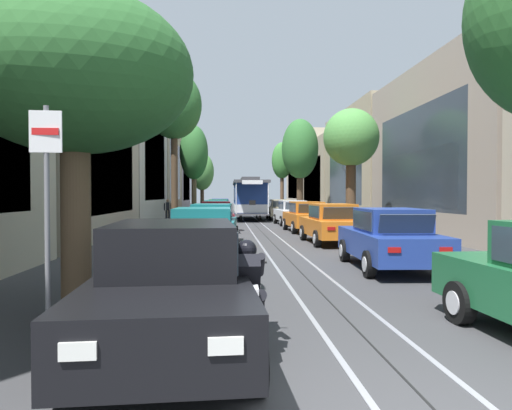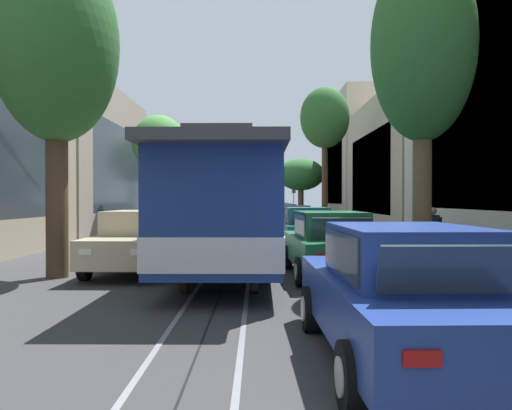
{
  "view_description": "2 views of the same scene",
  "coord_description": "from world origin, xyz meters",
  "px_view_note": "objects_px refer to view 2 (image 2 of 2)",
  "views": [
    {
      "loc": [
        -1.86,
        -3.23,
        1.93
      ],
      "look_at": [
        0.23,
        28.83,
        1.23
      ],
      "focal_mm": 32.37,
      "sensor_mm": 36.0,
      "label": 1
    },
    {
      "loc": [
        -0.74,
        45.26,
        1.88
      ],
      "look_at": [
        -0.65,
        17.38,
        1.55
      ],
      "focal_mm": 34.37,
      "sensor_mm": 36.0,
      "label": 2
    }
  ],
  "objects_px": {
    "street_tree_kerb_right_near": "(197,159)",
    "parked_car_orange_fourth_right": "(197,221)",
    "parked_car_teal_second_left": "(281,214)",
    "parked_car_blue_second_right": "(216,214)",
    "pedestrian_on_left_pavement": "(433,231)",
    "parked_car_beige_sixth_right": "(138,241)",
    "street_tree_kerb_left_second": "(325,119)",
    "motorcycle_with_rider": "(267,213)",
    "parked_car_teal_mid_left": "(284,216)",
    "street_tree_kerb_right_second": "(159,145)",
    "parked_car_black_near_left": "(278,212)",
    "parked_car_maroon_fourth_left": "(292,221)",
    "parked_car_orange_mid_right": "(208,217)",
    "parked_car_teal_fifth_left": "(306,228)",
    "parked_car_white_fifth_right": "(177,227)",
    "street_tree_kerb_left_mid": "(423,48)",
    "parked_car_green_sixth_left": "(330,244)",
    "cable_car_trolley": "(227,208)",
    "parked_car_blue_far_left": "(403,293)",
    "street_tree_kerb_right_mid": "(56,46)",
    "street_sign_post": "(294,200)",
    "street_tree_kerb_left_near": "(301,175)",
    "parked_car_green_near_right": "(220,211)"
  },
  "relations": [
    {
      "from": "street_tree_kerb_left_second",
      "to": "street_tree_kerb_right_near",
      "type": "distance_m",
      "value": 16.73
    },
    {
      "from": "parked_car_maroon_fourth_left",
      "to": "parked_car_orange_mid_right",
      "type": "height_order",
      "value": "same"
    },
    {
      "from": "parked_car_teal_second_left",
      "to": "street_tree_kerb_right_mid",
      "type": "relative_size",
      "value": 0.54
    },
    {
      "from": "parked_car_teal_second_left",
      "to": "parked_car_blue_second_right",
      "type": "xyz_separation_m",
      "value": [
        4.88,
        -0.67,
        0.0
      ]
    },
    {
      "from": "street_tree_kerb_right_second",
      "to": "parked_car_beige_sixth_right",
      "type": "bearing_deg",
      "value": 99.1
    },
    {
      "from": "parked_car_blue_far_left",
      "to": "parked_car_beige_sixth_right",
      "type": "height_order",
      "value": "same"
    },
    {
      "from": "street_tree_kerb_left_second",
      "to": "parked_car_maroon_fourth_left",
      "type": "bearing_deg",
      "value": 52.03
    },
    {
      "from": "parked_car_maroon_fourth_left",
      "to": "street_tree_kerb_left_mid",
      "type": "bearing_deg",
      "value": 99.08
    },
    {
      "from": "parked_car_maroon_fourth_left",
      "to": "parked_car_blue_far_left",
      "type": "relative_size",
      "value": 1.0
    },
    {
      "from": "motorcycle_with_rider",
      "to": "parked_car_orange_mid_right",
      "type": "bearing_deg",
      "value": 72.39
    },
    {
      "from": "parked_car_blue_far_left",
      "to": "parked_car_black_near_left",
      "type": "bearing_deg",
      "value": -90.19
    },
    {
      "from": "parked_car_white_fifth_right",
      "to": "parked_car_green_near_right",
      "type": "bearing_deg",
      "value": -89.61
    },
    {
      "from": "parked_car_white_fifth_right",
      "to": "pedestrian_on_left_pavement",
      "type": "height_order",
      "value": "pedestrian_on_left_pavement"
    },
    {
      "from": "parked_car_orange_fourth_right",
      "to": "street_tree_kerb_left_mid",
      "type": "height_order",
      "value": "street_tree_kerb_left_mid"
    },
    {
      "from": "parked_car_black_near_left",
      "to": "street_tree_kerb_right_near",
      "type": "bearing_deg",
      "value": 18.41
    },
    {
      "from": "parked_car_beige_sixth_right",
      "to": "street_tree_kerb_left_second",
      "type": "height_order",
      "value": "street_tree_kerb_left_second"
    },
    {
      "from": "street_tree_kerb_right_second",
      "to": "parked_car_green_sixth_left",
      "type": "bearing_deg",
      "value": 116.67
    },
    {
      "from": "street_tree_kerb_left_second",
      "to": "motorcycle_with_rider",
      "type": "height_order",
      "value": "street_tree_kerb_left_second"
    },
    {
      "from": "parked_car_teal_fifth_left",
      "to": "parked_car_green_sixth_left",
      "type": "xyz_separation_m",
      "value": [
        0.05,
        6.43,
        0.0
      ]
    },
    {
      "from": "street_tree_kerb_right_near",
      "to": "parked_car_orange_fourth_right",
      "type": "bearing_deg",
      "value": 97.0
    },
    {
      "from": "parked_car_blue_far_left",
      "to": "street_tree_kerb_left_mid",
      "type": "distance_m",
      "value": 7.31
    },
    {
      "from": "parked_car_orange_fourth_right",
      "to": "parked_car_beige_sixth_right",
      "type": "xyz_separation_m",
      "value": [
        0.02,
        11.96,
        0.0
      ]
    },
    {
      "from": "parked_car_teal_second_left",
      "to": "parked_car_blue_far_left",
      "type": "bearing_deg",
      "value": 89.85
    },
    {
      "from": "parked_car_teal_fifth_left",
      "to": "cable_car_trolley",
      "type": "relative_size",
      "value": 0.48
    },
    {
      "from": "parked_car_teal_mid_left",
      "to": "parked_car_green_sixth_left",
      "type": "xyz_separation_m",
      "value": [
        -0.09,
        18.7,
        0.0
      ]
    },
    {
      "from": "parked_car_green_sixth_left",
      "to": "street_tree_kerb_right_mid",
      "type": "distance_m",
      "value": 8.11
    },
    {
      "from": "parked_car_teal_fifth_left",
      "to": "street_tree_kerb_right_mid",
      "type": "relative_size",
      "value": 0.55
    },
    {
      "from": "parked_car_maroon_fourth_left",
      "to": "parked_car_teal_second_left",
      "type": "bearing_deg",
      "value": -90.35
    },
    {
      "from": "parked_car_white_fifth_right",
      "to": "street_tree_kerb_left_near",
      "type": "bearing_deg",
      "value": -107.22
    },
    {
      "from": "pedestrian_on_left_pavement",
      "to": "cable_car_trolley",
      "type": "bearing_deg",
      "value": 26.38
    },
    {
      "from": "street_tree_kerb_right_second",
      "to": "street_sign_post",
      "type": "bearing_deg",
      "value": -115.61
    },
    {
      "from": "parked_car_blue_second_right",
      "to": "street_tree_kerb_left_second",
      "type": "relative_size",
      "value": 0.56
    },
    {
      "from": "parked_car_teal_mid_left",
      "to": "street_tree_kerb_right_mid",
      "type": "relative_size",
      "value": 0.55
    },
    {
      "from": "parked_car_teal_second_left",
      "to": "cable_car_trolley",
      "type": "relative_size",
      "value": 0.48
    },
    {
      "from": "pedestrian_on_left_pavement",
      "to": "parked_car_beige_sixth_right",
      "type": "bearing_deg",
      "value": 14.78
    },
    {
      "from": "parked_car_black_near_left",
      "to": "street_tree_kerb_right_near",
      "type": "relative_size",
      "value": 0.61
    },
    {
      "from": "parked_car_maroon_fourth_left",
      "to": "cable_car_trolley",
      "type": "distance_m",
      "value": 12.13
    },
    {
      "from": "street_tree_kerb_left_mid",
      "to": "parked_car_beige_sixth_right",
      "type": "bearing_deg",
      "value": -13.36
    },
    {
      "from": "parked_car_teal_fifth_left",
      "to": "parked_car_white_fifth_right",
      "type": "distance_m",
      "value": 4.98
    },
    {
      "from": "parked_car_maroon_fourth_left",
      "to": "pedestrian_on_left_pavement",
      "type": "height_order",
      "value": "pedestrian_on_left_pavement"
    },
    {
      "from": "parked_car_teal_mid_left",
      "to": "street_tree_kerb_right_second",
      "type": "xyz_separation_m",
      "value": [
        6.83,
        4.94,
        3.91
      ]
    },
    {
      "from": "parked_car_orange_mid_right",
      "to": "street_tree_kerb_left_mid",
      "type": "bearing_deg",
      "value": 109.22
    },
    {
      "from": "motorcycle_with_rider",
      "to": "pedestrian_on_left_pavement",
      "type": "bearing_deg",
      "value": 99.05
    },
    {
      "from": "parked_car_black_near_left",
      "to": "street_tree_kerb_left_mid",
      "type": "xyz_separation_m",
      "value": [
        -1.91,
        31.72,
        4.47
      ]
    },
    {
      "from": "parked_car_teal_second_left",
      "to": "street_tree_kerb_right_second",
      "type": "height_order",
      "value": "street_tree_kerb_right_second"
    },
    {
      "from": "parked_car_black_near_left",
      "to": "parked_car_white_fifth_right",
      "type": "bearing_deg",
      "value": 78.3
    },
    {
      "from": "parked_car_maroon_fourth_left",
      "to": "street_tree_kerb_right_mid",
      "type": "relative_size",
      "value": 0.55
    },
    {
      "from": "parked_car_teal_mid_left",
      "to": "parked_car_teal_fifth_left",
      "type": "xyz_separation_m",
      "value": [
        -0.13,
        12.28,
        0.0
      ]
    },
    {
      "from": "street_tree_kerb_left_near",
      "to": "street_tree_kerb_right_mid",
      "type": "distance_m",
      "value": 30.21
    },
    {
      "from": "parked_car_orange_mid_right",
      "to": "motorcycle_with_rider",
      "type": "xyz_separation_m",
      "value": [
        -3.94,
        -12.41,
        -0.15
      ]
    }
  ]
}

